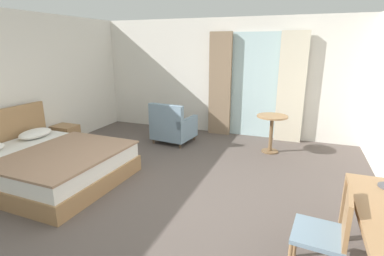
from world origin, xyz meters
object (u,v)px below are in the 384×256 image
(bed, at_px, (47,163))
(round_cafe_table, at_px, (272,126))
(nightstand, at_px, (66,136))
(armchair_by_window, at_px, (173,127))
(desk_chair, at_px, (329,231))

(bed, distance_m, round_cafe_table, 4.00)
(nightstand, relative_size, armchair_by_window, 0.54)
(nightstand, bearing_deg, armchair_by_window, 28.86)
(nightstand, height_order, round_cafe_table, round_cafe_table)
(nightstand, height_order, desk_chair, desk_chair)
(bed, xyz_separation_m, nightstand, (-0.86, 1.31, -0.04))
(desk_chair, bearing_deg, armchair_by_window, 132.89)
(desk_chair, relative_size, armchair_by_window, 1.00)
(desk_chair, relative_size, round_cafe_table, 1.20)
(desk_chair, bearing_deg, nightstand, 157.14)
(bed, height_order, nightstand, bed)
(armchair_by_window, bearing_deg, bed, -114.17)
(bed, bearing_deg, round_cafe_table, 38.99)
(armchair_by_window, height_order, round_cafe_table, armchair_by_window)
(bed, distance_m, armchair_by_window, 2.60)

